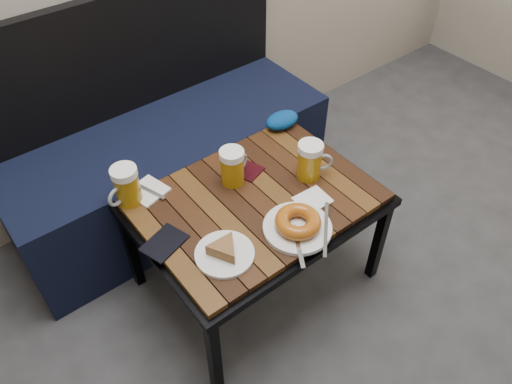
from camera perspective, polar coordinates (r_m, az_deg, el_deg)
bench at (r=2.24m, az=-10.08°, el=3.72°), size 1.40×0.50×0.95m
cafe_table at (r=1.78m, az=-0.00°, el=-1.65°), size 0.84×0.62×0.47m
beer_mug_left at (r=1.74m, az=-14.62°, el=0.71°), size 0.14×0.11×0.15m
beer_mug_centre at (r=1.77m, az=-2.68°, el=2.96°), size 0.13×0.10×0.14m
beer_mug_right at (r=1.79m, az=6.22°, el=3.60°), size 0.14×0.12×0.15m
plate_pie at (r=1.57m, az=-3.63°, el=-6.76°), size 0.19×0.19×0.05m
plate_bagel at (r=1.63m, az=4.81°, el=-3.69°), size 0.27×0.27×0.06m
napkin_left at (r=1.81m, az=-12.27°, el=0.13°), size 0.14×0.15×0.01m
napkin_right at (r=1.75m, az=6.47°, el=-0.91°), size 0.12×0.10×0.01m
passport_navy at (r=1.63m, az=-10.43°, el=-5.75°), size 0.16×0.14×0.01m
passport_burgundy at (r=1.86m, az=-1.37°, el=2.67°), size 0.13×0.15×0.01m
knit_pouch at (r=2.04m, az=2.99°, el=8.20°), size 0.15×0.10×0.06m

